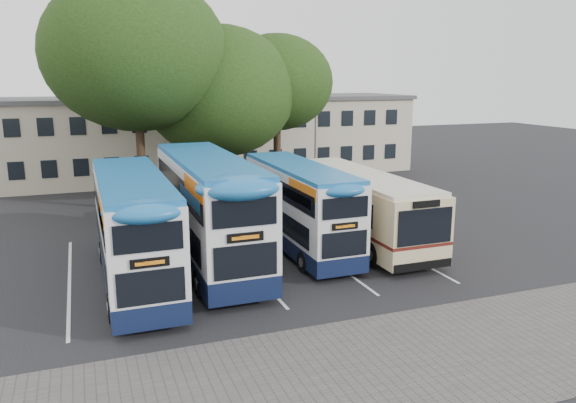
% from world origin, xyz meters
% --- Properties ---
extents(ground, '(120.00, 120.00, 0.00)m').
position_xyz_m(ground, '(0.00, 0.00, 0.00)').
color(ground, black).
rests_on(ground, ground).
extents(paving_strip, '(40.00, 6.00, 0.01)m').
position_xyz_m(paving_strip, '(-2.00, -5.00, 0.01)').
color(paving_strip, '#595654').
rests_on(paving_strip, ground).
extents(bay_lines, '(14.12, 11.00, 0.01)m').
position_xyz_m(bay_lines, '(-3.75, 5.00, 0.01)').
color(bay_lines, silver).
rests_on(bay_lines, ground).
extents(depot_building, '(32.40, 8.40, 6.20)m').
position_xyz_m(depot_building, '(0.00, 26.99, 3.15)').
color(depot_building, '#BCAF97').
rests_on(depot_building, ground).
extents(lamp_post, '(0.25, 1.05, 9.06)m').
position_xyz_m(lamp_post, '(6.00, 19.97, 5.08)').
color(lamp_post, gray).
rests_on(lamp_post, ground).
extents(tree_left, '(10.28, 10.28, 13.41)m').
position_xyz_m(tree_left, '(-6.68, 16.06, 9.03)').
color(tree_left, black).
rests_on(tree_left, ground).
extents(tree_mid, '(9.52, 9.52, 10.86)m').
position_xyz_m(tree_mid, '(-1.63, 17.42, 6.81)').
color(tree_mid, black).
rests_on(tree_mid, ground).
extents(tree_right, '(7.33, 7.33, 10.47)m').
position_xyz_m(tree_right, '(2.39, 18.08, 7.34)').
color(tree_right, black).
rests_on(tree_right, ground).
extents(bus_dd_left, '(2.44, 10.07, 4.19)m').
position_xyz_m(bus_dd_left, '(-8.31, 3.94, 2.31)').
color(bus_dd_left, '#0F1837').
rests_on(bus_dd_left, ground).
extents(bus_dd_mid, '(2.64, 10.89, 4.54)m').
position_xyz_m(bus_dd_mid, '(-5.13, 5.27, 2.50)').
color(bus_dd_mid, '#0F1837').
rests_on(bus_dd_mid, ground).
extents(bus_dd_right, '(2.27, 9.36, 3.90)m').
position_xyz_m(bus_dd_right, '(-0.86, 5.84, 2.15)').
color(bus_dd_right, '#0F1837').
rests_on(bus_dd_right, ground).
extents(bus_single, '(2.80, 11.00, 3.28)m').
position_xyz_m(bus_single, '(2.31, 6.16, 1.86)').
color(bus_single, beige).
rests_on(bus_single, ground).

